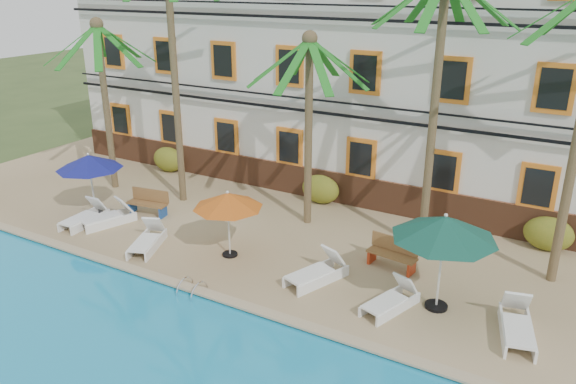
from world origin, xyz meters
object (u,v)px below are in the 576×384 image
Objects in this scene: palm_d at (437,78)px; umbrella_green at (445,228)px; lounger_a at (85,216)px; lounger_d at (317,272)px; bench_left at (148,202)px; lounger_f at (517,325)px; umbrella_red at (228,201)px; palm_b at (173,49)px; lounger_e at (391,300)px; palm_a at (103,81)px; lounger_b at (109,217)px; bench_right at (393,253)px; umbrella_blue at (89,162)px; pool_ladder at (192,292)px; palm_c at (309,102)px; lounger_c at (147,240)px.

palm_d reaches higher than umbrella_green.
lounger_a is at bearing -159.45° from palm_d.
bench_left reaches higher than lounger_d.
lounger_f reaches higher than lounger_a.
umbrella_red is at bearing -145.17° from palm_d.
palm_b reaches higher than lounger_e.
palm_a is 3.39× the size of lounger_b.
umbrella_green is 1.73× the size of bench_right.
umbrella_blue is at bearing -124.30° from palm_b.
palm_b is at bearing 157.86° from lounger_d.
pool_ladder is at bearing -36.06° from bench_left.
palm_c is at bearing 24.62° from umbrella_blue.
umbrella_red is 1.04× the size of lounger_d.
lounger_a is at bearing -64.71° from umbrella_blue.
palm_a is at bearing 160.77° from umbrella_red.
lounger_f is (12.69, -2.95, -5.42)m from palm_b.
palm_a reaches higher than lounger_b.
lounger_d is 5.33m from lounger_f.
pool_ladder is (6.13, -1.75, -0.28)m from lounger_a.
palm_d is at bearing 34.83° from umbrella_red.
palm_b is at bearing 67.12° from lounger_a.
lounger_b is 10.41m from lounger_e.
lounger_f reaches higher than lounger_e.
lounger_e is at bearing -172.83° from lounger_f.
umbrella_blue reaches higher than lounger_b.
palm_d is 3.64× the size of umbrella_blue.
lounger_a is 0.89× the size of lounger_f.
lounger_a is 8.85m from lounger_d.
umbrella_green is at bearing 23.06° from pool_ladder.
bench_left is at bearing 170.69° from lounger_e.
palm_c is 7.98m from lounger_b.
lounger_e is (2.31, -0.34, -0.03)m from lounger_d.
umbrella_green is 1.72× the size of bench_left.
lounger_c is at bearing -161.04° from umbrella_red.
lounger_c is (-7.56, -4.35, -5.11)m from palm_d.
umbrella_green is 9.24m from lounger_c.
pool_ladder is (4.66, -5.24, -5.72)m from palm_b.
umbrella_green is 6.93m from pool_ladder.
palm_b is 4.60× the size of lounger_c.
umbrella_blue is at bearing -163.74° from palm_d.
umbrella_blue reaches higher than pool_ladder.
lounger_e is 3.04m from lounger_f.
lounger_a is (-12.15, -0.82, -2.00)m from umbrella_green.
lounger_f is 4.18m from bench_right.
umbrella_red is at bearing 1.79° from lounger_b.
bench_left is 5.99m from pool_ladder.
lounger_c is (-2.57, -0.88, -1.54)m from umbrella_red.
lounger_c is 1.27× the size of bench_right.
palm_d is 7.05m from lounger_f.
umbrella_green reaches higher than lounger_e.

